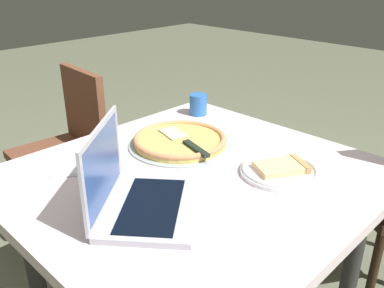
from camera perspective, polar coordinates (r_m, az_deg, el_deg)
dining_table at (r=1.39m, az=0.24°, el=-7.09°), size 1.11×1.04×0.70m
laptop at (r=1.15m, az=-7.69°, el=-6.85°), size 0.41×0.40×0.25m
pizza_plate at (r=1.37m, az=12.00°, el=-3.50°), size 0.25×0.25×0.04m
pizza_tray at (r=1.54m, az=-1.66°, el=0.47°), size 0.38×0.38×0.04m
table_knife at (r=1.38m, az=-14.07°, el=-4.02°), size 0.17×0.14×0.01m
drink_cup at (r=1.84m, az=0.86°, el=5.46°), size 0.08×0.08×0.09m
chair_far at (r=2.15m, az=-16.61°, el=0.01°), size 0.41×0.41×0.86m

